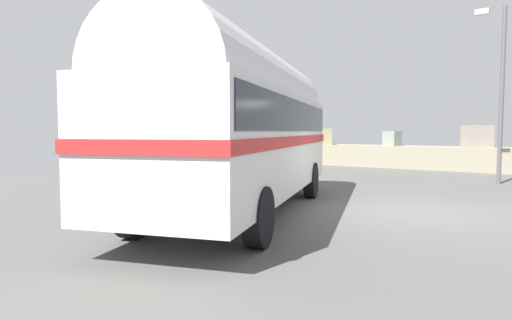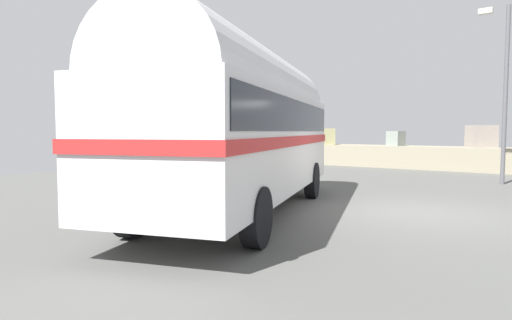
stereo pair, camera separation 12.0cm
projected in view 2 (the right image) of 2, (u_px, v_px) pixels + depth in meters
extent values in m
cube|color=#555552|center=(410.00, 213.00, 9.60)|extent=(32.00, 26.00, 0.02)
cube|color=gray|center=(492.00, 160.00, 19.03)|extent=(31.36, 1.80, 1.10)
sphere|color=tan|center=(262.00, 136.00, 26.60)|extent=(0.89, 0.89, 0.89)
cube|color=tan|center=(325.00, 136.00, 23.38)|extent=(1.24, 1.25, 0.87)
cube|color=gray|center=(396.00, 138.00, 21.20)|extent=(0.81, 0.86, 0.73)
cube|color=gray|center=(481.00, 136.00, 19.40)|extent=(1.42, 1.42, 1.00)
cylinder|color=black|center=(235.00, 178.00, 12.26)|extent=(0.59, 1.00, 0.96)
cylinder|color=black|center=(312.00, 180.00, 11.63)|extent=(0.59, 1.00, 0.96)
cylinder|color=black|center=(132.00, 210.00, 7.29)|extent=(0.59, 1.00, 0.96)
cylinder|color=black|center=(256.00, 217.00, 6.65)|extent=(0.59, 1.00, 0.96)
cube|color=silver|center=(243.00, 143.00, 9.39)|extent=(5.08, 8.72, 2.10)
cylinder|color=silver|center=(242.00, 94.00, 9.32)|extent=(4.78, 8.33, 2.20)
cube|color=red|center=(243.00, 140.00, 9.38)|extent=(5.16, 8.81, 0.20)
cube|color=black|center=(242.00, 116.00, 9.35)|extent=(5.01, 8.41, 0.64)
cube|color=silver|center=(286.00, 167.00, 13.52)|extent=(2.20, 0.92, 0.28)
cylinder|color=#5B5B60|center=(505.00, 96.00, 14.46)|extent=(0.14, 0.14, 6.02)
cube|color=beige|center=(486.00, 11.00, 14.68)|extent=(0.44, 0.24, 0.18)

